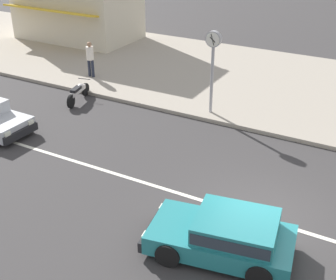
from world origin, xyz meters
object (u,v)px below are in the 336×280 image
(motorcycle_1, at_px, (78,92))
(street_clock, at_px, (213,53))
(hatchback_teal_1, at_px, (226,234))
(pedestrian_near_clock, at_px, (90,57))

(motorcycle_1, distance_m, street_clock, 6.02)
(street_clock, bearing_deg, motorcycle_1, -165.60)
(hatchback_teal_1, bearing_deg, street_clock, 117.01)
(motorcycle_1, xyz_separation_m, street_clock, (5.47, 1.40, 2.10))
(hatchback_teal_1, bearing_deg, pedestrian_near_clock, 141.27)
(street_clock, bearing_deg, hatchback_teal_1, -62.99)
(pedestrian_near_clock, bearing_deg, street_clock, -8.85)
(street_clock, xyz_separation_m, pedestrian_near_clock, (-6.66, 1.04, -1.40))
(hatchback_teal_1, height_order, street_clock, street_clock)
(motorcycle_1, bearing_deg, street_clock, 14.40)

